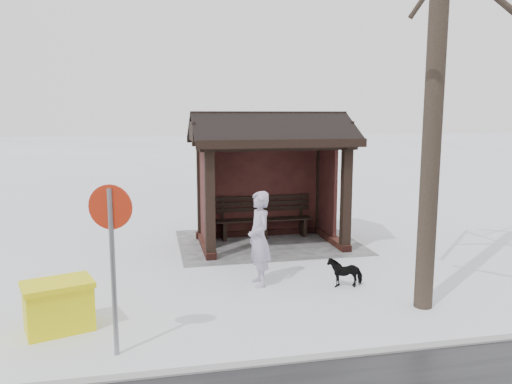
{
  "coord_description": "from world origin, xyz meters",
  "views": [
    {
      "loc": [
        2.65,
        11.05,
        3.04
      ],
      "look_at": [
        0.5,
        0.8,
        1.39
      ],
      "focal_mm": 35.0,
      "sensor_mm": 36.0,
      "label": 1
    }
  ],
  "objects_px": {
    "bus_shelter": "(269,152)",
    "dog": "(345,272)",
    "grit_bin": "(59,306)",
    "pedestrian": "(259,239)",
    "road_sign": "(111,232)"
  },
  "relations": [
    {
      "from": "dog",
      "to": "grit_bin",
      "type": "height_order",
      "value": "grit_bin"
    },
    {
      "from": "bus_shelter",
      "to": "dog",
      "type": "distance_m",
      "value": 3.76
    },
    {
      "from": "grit_bin",
      "to": "bus_shelter",
      "type": "bearing_deg",
      "value": -153.23
    },
    {
      "from": "pedestrian",
      "to": "grit_bin",
      "type": "height_order",
      "value": "pedestrian"
    },
    {
      "from": "bus_shelter",
      "to": "road_sign",
      "type": "relative_size",
      "value": 1.64
    },
    {
      "from": "bus_shelter",
      "to": "grit_bin",
      "type": "distance_m",
      "value": 6.0
    },
    {
      "from": "pedestrian",
      "to": "grit_bin",
      "type": "relative_size",
      "value": 1.56
    },
    {
      "from": "grit_bin",
      "to": "pedestrian",
      "type": "bearing_deg",
      "value": -176.81
    },
    {
      "from": "pedestrian",
      "to": "dog",
      "type": "xyz_separation_m",
      "value": [
        -1.49,
        0.37,
        -0.59
      ]
    },
    {
      "from": "dog",
      "to": "road_sign",
      "type": "height_order",
      "value": "road_sign"
    },
    {
      "from": "bus_shelter",
      "to": "dog",
      "type": "height_order",
      "value": "bus_shelter"
    },
    {
      "from": "bus_shelter",
      "to": "pedestrian",
      "type": "distance_m",
      "value": 3.21
    },
    {
      "from": "bus_shelter",
      "to": "dog",
      "type": "relative_size",
      "value": 5.98
    },
    {
      "from": "grit_bin",
      "to": "dog",
      "type": "bearing_deg",
      "value": 172.3
    },
    {
      "from": "grit_bin",
      "to": "road_sign",
      "type": "distance_m",
      "value": 1.74
    }
  ]
}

